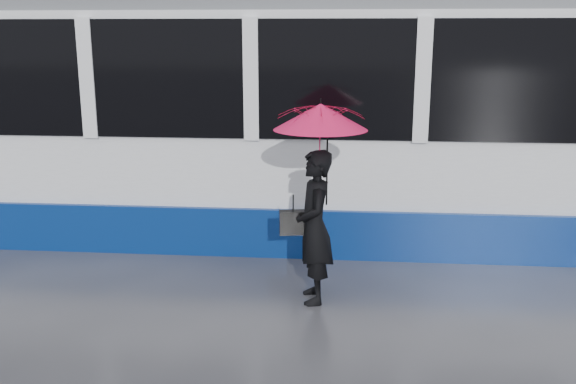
# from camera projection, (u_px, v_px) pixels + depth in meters

# --- Properties ---
(ground) EXTENTS (90.00, 90.00, 0.00)m
(ground) POSITION_uv_depth(u_px,v_px,m) (271.00, 297.00, 6.83)
(ground) COLOR #2E2E33
(ground) RESTS_ON ground
(rails) EXTENTS (34.00, 1.51, 0.02)m
(rails) POSITION_uv_depth(u_px,v_px,m) (292.00, 228.00, 9.24)
(rails) COLOR #3F3D38
(rails) RESTS_ON ground
(tram) EXTENTS (26.00, 2.56, 3.35)m
(tram) POSITION_uv_depth(u_px,v_px,m) (23.00, 112.00, 9.20)
(tram) COLOR white
(tram) RESTS_ON ground
(woman) EXTENTS (0.48, 0.64, 1.60)m
(woman) POSITION_uv_depth(u_px,v_px,m) (314.00, 227.00, 6.57)
(woman) COLOR black
(woman) RESTS_ON ground
(umbrella) EXTENTS (1.09, 1.09, 1.08)m
(umbrella) POSITION_uv_depth(u_px,v_px,m) (320.00, 135.00, 6.34)
(umbrella) COLOR #FF1594
(umbrella) RESTS_ON ground
(handbag) EXTENTS (0.30, 0.17, 0.43)m
(handbag) POSITION_uv_depth(u_px,v_px,m) (293.00, 222.00, 6.60)
(handbag) COLOR black
(handbag) RESTS_ON ground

